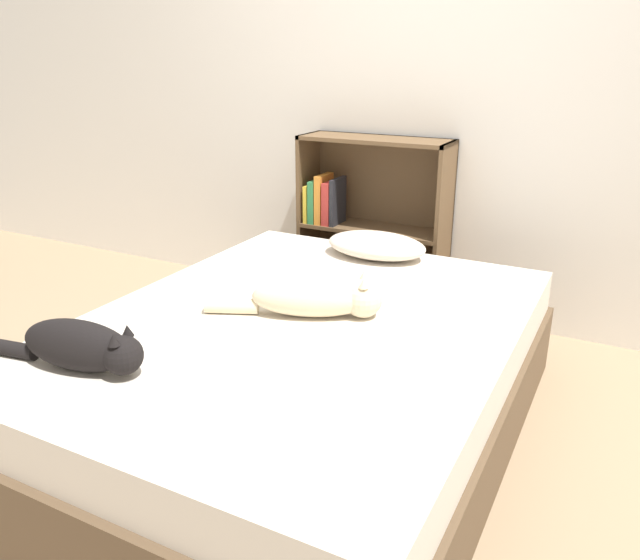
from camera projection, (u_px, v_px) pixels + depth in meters
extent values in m
plane|color=#997F60|center=(303.00, 431.00, 2.35)|extent=(8.00, 8.00, 0.00)
cube|color=white|center=(435.00, 72.00, 3.05)|extent=(8.00, 0.06, 2.50)
cube|color=brown|center=(302.00, 397.00, 2.30)|extent=(1.47, 1.90, 0.29)
cube|color=beige|center=(301.00, 341.00, 2.22)|extent=(1.42, 1.85, 0.17)
ellipsoid|color=beige|center=(376.00, 245.00, 2.84)|extent=(0.46, 0.29, 0.11)
ellipsoid|color=beige|center=(312.00, 297.00, 2.20)|extent=(0.45, 0.31, 0.14)
sphere|color=beige|center=(363.00, 299.00, 2.19)|extent=(0.14, 0.14, 0.14)
cone|color=beige|center=(364.00, 276.00, 2.20)|extent=(0.04, 0.04, 0.03)
cone|color=beige|center=(364.00, 283.00, 2.13)|extent=(0.04, 0.04, 0.03)
cylinder|color=beige|center=(232.00, 306.00, 2.23)|extent=(0.20, 0.13, 0.06)
ellipsoid|color=black|center=(78.00, 345.00, 1.83)|extent=(0.38, 0.19, 0.15)
sphere|color=black|center=(123.00, 355.00, 1.78)|extent=(0.12, 0.12, 0.12)
cone|color=black|center=(127.00, 330.00, 1.79)|extent=(0.04, 0.04, 0.03)
cone|color=black|center=(114.00, 340.00, 1.73)|extent=(0.04, 0.04, 0.03)
cylinder|color=black|center=(13.00, 349.00, 1.92)|extent=(0.17, 0.07, 0.05)
cube|color=brown|center=(309.00, 220.00, 3.45)|extent=(0.02, 0.26, 0.94)
cube|color=brown|center=(443.00, 238.00, 3.11)|extent=(0.02, 0.26, 0.94)
cube|color=brown|center=(370.00, 309.00, 3.44)|extent=(0.78, 0.26, 0.02)
cube|color=brown|center=(376.00, 140.00, 3.12)|extent=(0.78, 0.26, 0.02)
cube|color=brown|center=(373.00, 228.00, 3.28)|extent=(0.74, 0.26, 0.02)
cube|color=brown|center=(382.00, 223.00, 3.38)|extent=(0.78, 0.02, 0.94)
cube|color=gold|center=(312.00, 202.00, 3.36)|extent=(0.02, 0.16, 0.20)
cube|color=#337F47|center=(317.00, 201.00, 3.34)|extent=(0.04, 0.16, 0.23)
cube|color=orange|center=(324.00, 199.00, 3.32)|extent=(0.04, 0.16, 0.26)
cube|color=#B7332D|center=(332.00, 202.00, 3.30)|extent=(0.04, 0.16, 0.22)
cube|color=#232328|center=(338.00, 201.00, 3.28)|extent=(0.02, 0.16, 0.25)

